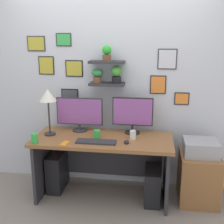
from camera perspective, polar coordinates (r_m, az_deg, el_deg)
name	(u,v)px	position (r m, az deg, el deg)	size (l,w,h in m)	color
ground_plane	(103,196)	(3.69, -1.71, -16.04)	(8.00, 8.00, 0.00)	gray
back_wall_assembly	(108,80)	(3.64, -0.73, 6.32)	(4.40, 0.24, 2.70)	silver
desk	(104,153)	(3.50, -1.63, -7.99)	(1.59, 0.68, 0.75)	brown
monitor_left	(80,113)	(3.57, -6.35, -0.22)	(0.57, 0.18, 0.41)	#2D2D33
monitor_right	(133,114)	(3.47, 4.04, -0.40)	(0.48, 0.18, 0.43)	black
keyboard	(96,142)	(3.22, -3.15, -5.82)	(0.44, 0.14, 0.02)	#2D2D33
computer_mouse	(127,142)	(3.20, 2.85, -5.86)	(0.06, 0.09, 0.03)	black
desk_lamp	(48,98)	(3.43, -12.39, 2.65)	(0.19, 0.19, 0.55)	#2D2D33
cell_phone	(65,143)	(3.22, -9.18, -6.07)	(0.07, 0.14, 0.01)	orange
coffee_mug	(97,134)	(3.36, -2.97, -4.29)	(0.08, 0.08, 0.09)	green
pen_cup	(133,135)	(3.32, 4.10, -4.46)	(0.07, 0.07, 0.10)	white
water_cup	(34,138)	(3.30, -14.90, -4.98)	(0.07, 0.07, 0.11)	green
drawer_cabinet	(198,178)	(3.62, 16.50, -12.18)	(0.44, 0.50, 0.58)	brown
printer	(201,148)	(3.47, 16.95, -6.68)	(0.38, 0.34, 0.17)	#9E9EA3
computer_tower_left	(57,171)	(3.81, -10.61, -11.26)	(0.18, 0.40, 0.47)	black
computer_tower_right	(152,185)	(3.54, 7.90, -13.93)	(0.18, 0.40, 0.40)	black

